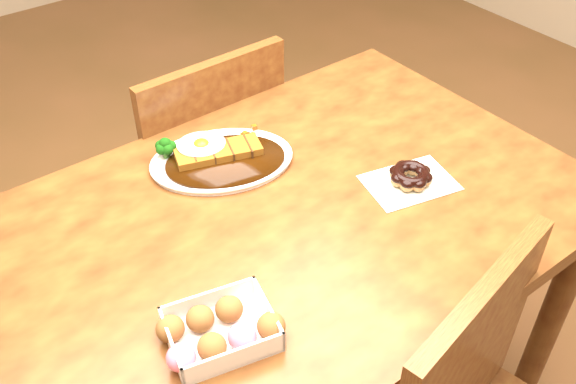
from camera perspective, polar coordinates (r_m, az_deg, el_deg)
table at (r=1.32m, az=-0.06°, el=-5.10°), size 1.20×0.80×0.75m
chair_far at (r=1.81m, az=-8.06°, el=1.88°), size 0.43×0.43×0.87m
katsu_curry_plate at (r=1.37m, az=-6.16°, el=3.11°), size 0.36×0.31×0.06m
donut_box at (r=1.03m, az=-6.18°, el=-12.09°), size 0.20×0.16×0.05m
pon_de_ring at (r=1.33m, az=10.84°, el=1.38°), size 0.21×0.17×0.03m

